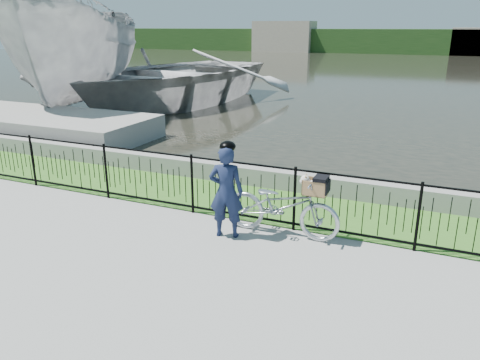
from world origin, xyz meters
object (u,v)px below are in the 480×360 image
at_px(bicycle_rig, 283,205).
at_px(boat_far, 171,76).
at_px(cyclist, 226,190).
at_px(dock, 14,121).
at_px(boat_near, 79,52).

relative_size(bicycle_rig, boat_far, 0.16).
distance_m(bicycle_rig, cyclist, 0.99).
bearing_deg(cyclist, boat_far, 125.04).
height_order(cyclist, boat_far, boat_far).
xyz_separation_m(dock, bicycle_rig, (10.87, -4.15, 0.18)).
height_order(bicycle_rig, boat_near, boat_near).
relative_size(bicycle_rig, cyclist, 1.21).
bearing_deg(boat_near, boat_far, 44.29).
relative_size(dock, boat_near, 0.80).
relative_size(cyclist, boat_near, 0.13).
bearing_deg(boat_near, bicycle_rig, -36.35).
xyz_separation_m(cyclist, boat_far, (-8.36, 11.92, 0.41)).
xyz_separation_m(bicycle_rig, boat_near, (-11.97, 8.81, 1.82)).
distance_m(cyclist, boat_far, 14.57).
height_order(dock, cyclist, cyclist).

